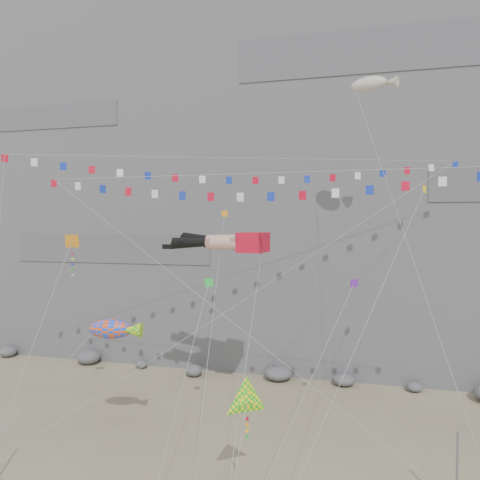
{
  "coord_description": "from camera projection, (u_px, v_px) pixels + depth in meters",
  "views": [
    {
      "loc": [
        7.37,
        -25.68,
        14.74
      ],
      "look_at": [
        -1.63,
        9.0,
        13.39
      ],
      "focal_mm": 35.0,
      "sensor_mm": 36.0,
      "label": 1
    }
  ],
  "objects": [
    {
      "name": "legs_kite",
      "position": [
        225.0,
        242.0,
        34.09
      ],
      "size": [
        8.73,
        15.78,
        19.15
      ],
      "rotation": [
        0.0,
        0.0,
        -0.14
      ],
      "color": "red",
      "rests_on": "ground"
    },
    {
      "name": "anchor_pole_right",
      "position": [
        457.0,
        474.0,
        23.31
      ],
      "size": [
        0.12,
        0.12,
        4.32
      ],
      "primitive_type": "cylinder",
      "color": "gray",
      "rests_on": "ground"
    },
    {
      "name": "small_kite_a",
      "position": [
        224.0,
        219.0,
        35.84
      ],
      "size": [
        3.12,
        15.39,
        21.49
      ],
      "color": "orange",
      "rests_on": "ground"
    },
    {
      "name": "delta_kite",
      "position": [
        247.0,
        401.0,
        23.78
      ],
      "size": [
        2.28,
        6.74,
        8.08
      ],
      "color": "#FFF20D",
      "rests_on": "ground"
    },
    {
      "name": "small_kite_d",
      "position": [
        421.0,
        197.0,
        29.82
      ],
      "size": [
        8.4,
        12.52,
        22.06
      ],
      "color": "yellow",
      "rests_on": "ground"
    },
    {
      "name": "fish_windsock",
      "position": [
        111.0,
        329.0,
        30.39
      ],
      "size": [
        8.79,
        7.08,
        11.87
      ],
      "color": "#EE490C",
      "rests_on": "ground"
    },
    {
      "name": "blimp_windsock",
      "position": [
        369.0,
        85.0,
        34.29
      ],
      "size": [
        8.38,
        13.79,
        28.49
      ],
      "color": "beige",
      "rests_on": "ground"
    },
    {
      "name": "flag_banner_lower",
      "position": [
        256.0,
        174.0,
        29.3
      ],
      "size": [
        29.7,
        5.06,
        22.28
      ],
      "color": "red",
      "rests_on": "ground"
    },
    {
      "name": "ground",
      "position": [
        228.0,
        475.0,
        27.25
      ],
      "size": [
        120.0,
        120.0,
        0.0
      ],
      "primitive_type": "plane",
      "color": "tan",
      "rests_on": "ground"
    },
    {
      "name": "flag_banner_upper",
      "position": [
        242.0,
        158.0,
        34.86
      ],
      "size": [
        31.61,
        17.88,
        26.12
      ],
      "color": "red",
      "rests_on": "ground"
    },
    {
      "name": "small_kite_b",
      "position": [
        353.0,
        286.0,
        31.14
      ],
      "size": [
        5.53,
        11.44,
        15.9
      ],
      "color": "#6D1DA9",
      "rests_on": "ground"
    },
    {
      "name": "talus_boulders",
      "position": [
        278.0,
        374.0,
        43.67
      ],
      "size": [
        60.0,
        3.0,
        1.2
      ],
      "primitive_type": null,
      "color": "slate",
      "rests_on": "ground"
    },
    {
      "name": "harlequin_kite",
      "position": [
        72.0,
        242.0,
        33.05
      ],
      "size": [
        1.83,
        9.1,
        15.64
      ],
      "color": "red",
      "rests_on": "ground"
    },
    {
      "name": "small_kite_c",
      "position": [
        208.0,
        285.0,
        29.96
      ],
      "size": [
        1.19,
        11.57,
        15.35
      ],
      "color": "green",
      "rests_on": "ground"
    },
    {
      "name": "cliff",
      "position": [
        300.0,
        139.0,
        57.25
      ],
      "size": [
        80.0,
        28.0,
        50.0
      ],
      "primitive_type": "cube",
      "color": "slate",
      "rests_on": "ground"
    }
  ]
}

